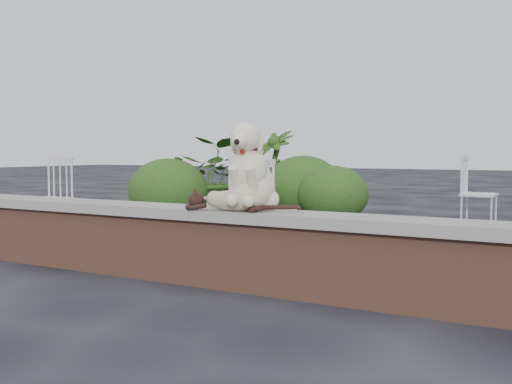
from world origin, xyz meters
The scene contains 12 objects.
ground centered at (0.00, 0.00, 0.00)m, with size 60.00×60.00×0.00m, color black.
brick_wall centered at (0.00, 0.00, 0.25)m, with size 6.00×0.30×0.50m, color brown.
capstone centered at (0.00, 0.00, 0.54)m, with size 6.20×0.40×0.08m, color slate.
dog centered at (0.17, 0.05, 0.90)m, with size 0.42×0.56×0.64m, color beige, non-canonical shape.
cat centered at (0.09, -0.10, 0.66)m, with size 0.99×0.24×0.17m, color tan, non-canonical shape.
chair_a centered at (-3.12, 1.07, 0.47)m, with size 0.56×0.56×0.94m, color silver, non-canonical shape.
chair_c centered at (-0.09, 1.06, 0.47)m, with size 0.56×0.56×0.94m, color silver, non-canonical shape.
chair_e centered at (1.17, 4.27, 0.47)m, with size 0.56×0.56×0.94m, color silver, non-canonical shape.
chair_b centered at (-1.42, 2.30, 0.47)m, with size 0.56×0.56×0.94m, color silver, non-canonical shape.
potted_plant_a centered at (-2.55, 3.70, 0.61)m, with size 1.09×0.95×1.22m, color #1F4012.
potted_plant_b centered at (-2.31, 5.25, 0.69)m, with size 0.77×0.77×1.37m, color #1F4012.
shrubbery centered at (-1.89, 4.08, 0.42)m, with size 3.23×2.68×1.00m.
Camera 1 is at (2.25, -3.66, 1.01)m, focal length 40.70 mm.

